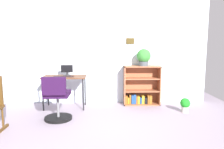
{
  "coord_description": "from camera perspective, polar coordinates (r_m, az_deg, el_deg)",
  "views": [
    {
      "loc": [
        0.16,
        -2.98,
        1.43
      ],
      "look_at": [
        0.29,
        1.18,
        0.83
      ],
      "focal_mm": 34.26,
      "sensor_mm": 36.0,
      "label": 1
    }
  ],
  "objects": [
    {
      "name": "ground_plane",
      "position": [
        3.31,
        -4.62,
        -17.37
      ],
      "size": [
        6.24,
        6.24,
        0.0
      ],
      "primitive_type": "plane",
      "color": "#988A9B"
    },
    {
      "name": "wall_back",
      "position": [
        5.14,
        -3.64,
        5.82
      ],
      "size": [
        5.2,
        0.12,
        2.43
      ],
      "color": "silver",
      "rests_on": "ground_plane"
    },
    {
      "name": "desk",
      "position": [
        4.84,
        -12.56,
        -1.23
      ],
      "size": [
        0.94,
        0.5,
        0.72
      ],
      "color": "brown",
      "rests_on": "ground_plane"
    },
    {
      "name": "monitor",
      "position": [
        4.89,
        -11.94,
        1.07
      ],
      "size": [
        0.26,
        0.17,
        0.24
      ],
      "color": "#262628",
      "rests_on": "desk"
    },
    {
      "name": "keyboard",
      "position": [
        4.72,
        -12.74,
        -0.51
      ],
      "size": [
        0.42,
        0.11,
        0.02
      ],
      "primitive_type": "cube",
      "color": "#2D1E1F",
      "rests_on": "desk"
    },
    {
      "name": "office_chair",
      "position": [
        4.12,
        -14.46,
        -6.86
      ],
      "size": [
        0.52,
        0.55,
        0.85
      ],
      "color": "black",
      "rests_on": "ground_plane"
    },
    {
      "name": "bookshelf_low",
      "position": [
        5.11,
        7.72,
        -3.42
      ],
      "size": [
        0.84,
        0.3,
        0.92
      ],
      "color": "#9E5C3B",
      "rests_on": "ground_plane"
    },
    {
      "name": "potted_plant_on_shelf",
      "position": [
        4.97,
        8.47,
        4.68
      ],
      "size": [
        0.32,
        0.32,
        0.39
      ],
      "color": "#474C51",
      "rests_on": "bookshelf_low"
    },
    {
      "name": "potted_plant_floor",
      "position": [
        4.76,
        18.93,
        -7.58
      ],
      "size": [
        0.2,
        0.2,
        0.3
      ],
      "color": "#B7B2A8",
      "rests_on": "ground_plane"
    }
  ]
}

